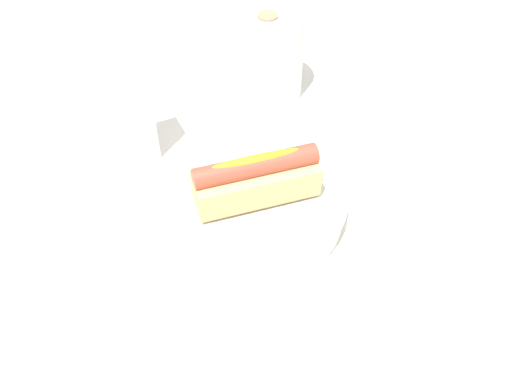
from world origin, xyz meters
The scene contains 6 objects.
ground_plane centered at (0.00, 0.00, 0.00)m, with size 2.40×2.40×0.00m, color silver.
serving_bowl centered at (0.02, 0.00, 0.02)m, with size 0.23×0.23×0.03m.
hotdog_front centered at (0.02, 0.00, 0.06)m, with size 0.15×0.06×0.06m.
water_glass centered at (0.23, -0.02, 0.04)m, with size 0.07×0.07×0.09m.
paper_towel_roll centered at (0.10, 0.25, 0.07)m, with size 0.11×0.11×0.13m.
napkin_box centered at (-0.14, 0.14, 0.07)m, with size 0.11×0.04×0.15m, color white.
Camera 1 is at (-0.09, -0.45, 0.52)m, focal length 38.28 mm.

